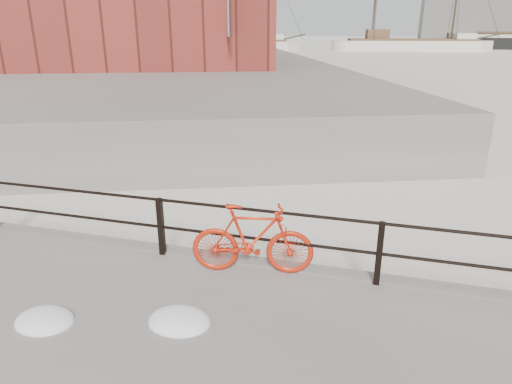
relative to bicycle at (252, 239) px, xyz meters
The scene contains 7 objects.
far_quay 80.18m from the bicycle, 115.59° to the left, with size 24.00×150.00×1.80m, color gray.
bicycle is the anchor object (origin of this frame).
schooner_mid 79.74m from the bicycle, 86.40° to the left, with size 28.63×12.11×20.62m, color silver, non-canonical shape.
schooner_left 74.84m from the bicycle, 108.95° to the left, with size 24.87×11.31×18.85m, color silver, non-canonical shape.
workboat_near 41.55m from the bicycle, 123.22° to the left, with size 12.59×4.20×7.00m, color black, non-canonical shape.
workboat_far 49.28m from the bicycle, 116.19° to the left, with size 10.79×3.73×7.00m, color black, non-canonical shape.
industrial_west 142.82m from the bicycle, 79.75° to the left, with size 32.00×18.00×18.00m, color gray.
Camera 1 is at (-3.62, -6.34, 3.97)m, focal length 32.00 mm.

